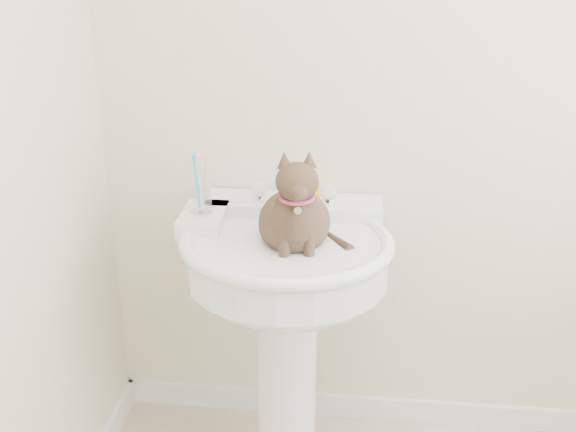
% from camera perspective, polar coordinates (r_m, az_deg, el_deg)
% --- Properties ---
extents(wall_back, '(2.20, 0.00, 2.50)m').
position_cam_1_polar(wall_back, '(2.27, 12.53, 9.89)').
color(wall_back, beige).
rests_on(wall_back, ground).
extents(baseboard_back, '(2.20, 0.02, 0.09)m').
position_cam_1_polar(baseboard_back, '(2.79, 10.32, -14.91)').
color(baseboard_back, white).
rests_on(baseboard_back, floor).
extents(pedestal_sink, '(0.65, 0.64, 0.90)m').
position_cam_1_polar(pedestal_sink, '(2.19, -0.17, -5.43)').
color(pedestal_sink, white).
rests_on(pedestal_sink, floor).
extents(faucet, '(0.28, 0.12, 0.14)m').
position_cam_1_polar(faucet, '(2.23, 0.35, 1.88)').
color(faucet, silver).
rests_on(faucet, pedestal_sink).
extents(soap_bar, '(0.10, 0.08, 0.03)m').
position_cam_1_polar(soap_bar, '(2.33, 1.41, 2.03)').
color(soap_bar, gold).
rests_on(soap_bar, pedestal_sink).
extents(toothbrush_cup, '(0.07, 0.07, 0.18)m').
position_cam_1_polar(toothbrush_cup, '(2.19, -6.85, 1.43)').
color(toothbrush_cup, silver).
rests_on(toothbrush_cup, pedestal_sink).
extents(cat, '(0.23, 0.29, 0.42)m').
position_cam_1_polar(cat, '(2.06, 0.55, -0.04)').
color(cat, '#4A3726').
rests_on(cat, pedestal_sink).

